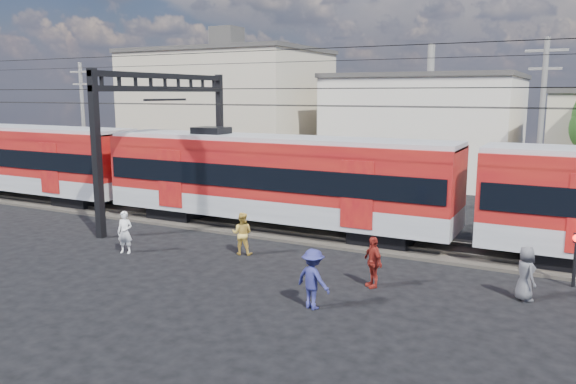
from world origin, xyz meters
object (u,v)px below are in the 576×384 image
pedestrian_c (313,279)px  crossing_signal (576,250)px  commuter_train (277,177)px  pedestrian_a (125,232)px

pedestrian_c → crossing_signal: 8.46m
commuter_train → crossing_signal: bearing=-10.6°
crossing_signal → pedestrian_a: bearing=-166.8°
commuter_train → pedestrian_a: commuter_train is taller
commuter_train → pedestrian_a: size_ratio=31.08×
pedestrian_a → pedestrian_c: bearing=-27.5°
pedestrian_c → crossing_signal: (6.54, 5.36, 0.34)m
commuter_train → crossing_signal: (11.79, -2.21, -1.19)m
commuter_train → crossing_signal: size_ratio=28.87×
commuter_train → pedestrian_c: commuter_train is taller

